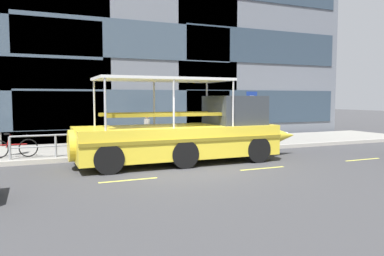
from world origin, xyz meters
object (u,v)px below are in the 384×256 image
Objects in this scene: pedestrian_near_bow at (221,124)px; pedestrian_mid_left at (147,127)px; leaned_bicycle at (14,148)px; duck_tour_boat at (191,134)px; parking_sign at (251,109)px.

pedestrian_mid_left is (-3.73, 0.24, -0.08)m from pedestrian_near_bow.
leaned_bicycle is 6.88m from duck_tour_boat.
duck_tour_boat is (-4.33, -2.52, -0.87)m from parking_sign.
leaned_bicycle is at bearing 179.62° from parking_sign.
pedestrian_mid_left reaches higher than leaned_bicycle.
duck_tour_boat reaches higher than leaned_bicycle.
parking_sign is 1.51× the size of leaned_bicycle.
duck_tour_boat is at bearing -134.22° from pedestrian_near_bow.
pedestrian_mid_left is at bearing 6.59° from leaned_bicycle.
duck_tour_boat reaches higher than pedestrian_near_bow.
pedestrian_near_bow is 1.08× the size of pedestrian_mid_left.
duck_tour_boat reaches higher than parking_sign.
pedestrian_mid_left is at bearing 172.16° from parking_sign.
pedestrian_mid_left is (-5.15, 0.71, -0.82)m from parking_sign.
pedestrian_near_bow is at bearing -3.68° from pedestrian_mid_left.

